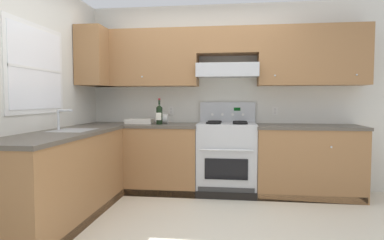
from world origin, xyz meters
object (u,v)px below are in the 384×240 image
bowl (140,122)px  paper_towel_roll (164,119)px  stove (227,157)px  wine_bottle (159,114)px

bowl → paper_towel_roll: paper_towel_roll is taller
paper_towel_roll → stove: bearing=-5.9°
stove → paper_towel_roll: 0.99m
stove → bowl: bearing=179.2°
stove → paper_towel_roll: stove is taller
wine_bottle → bowl: size_ratio=0.95×
stove → paper_towel_roll: (-0.86, 0.09, 0.50)m
stove → wine_bottle: (-0.89, -0.07, 0.57)m
bowl → paper_towel_roll: 0.34m
wine_bottle → bowl: wine_bottle is taller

